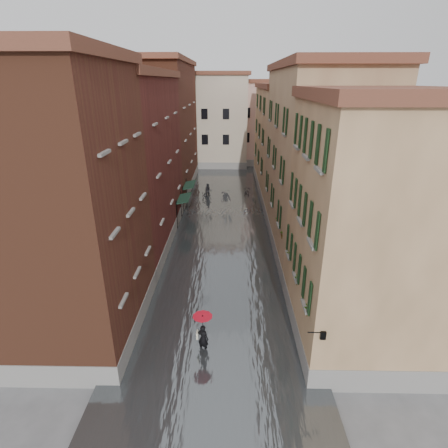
{
  "coord_description": "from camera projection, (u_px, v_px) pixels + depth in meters",
  "views": [
    {
      "loc": [
        0.68,
        -17.09,
        12.21
      ],
      "look_at": [
        0.26,
        5.38,
        3.0
      ],
      "focal_mm": 28.0,
      "sensor_mm": 36.0,
      "label": 1
    }
  ],
  "objects": [
    {
      "name": "awning_far",
      "position": [
        189.0,
        186.0,
        35.16
      ],
      "size": [
        1.09,
        2.96,
        2.8
      ],
      "color": "#142E21",
      "rests_on": "ground"
    },
    {
      "name": "awning_near",
      "position": [
        184.0,
        199.0,
        31.16
      ],
      "size": [
        1.09,
        2.88,
        2.8
      ],
      "color": "#142E21",
      "rests_on": "ground"
    },
    {
      "name": "building_right_mid",
      "position": [
        315.0,
        163.0,
        26.19
      ],
      "size": [
        6.0,
        14.0,
        13.0
      ],
      "primitive_type": "cube",
      "color": "tan",
      "rests_on": "ground"
    },
    {
      "name": "building_right_far",
      "position": [
        285.0,
        141.0,
        40.35
      ],
      "size": [
        6.0,
        16.0,
        11.5
      ],
      "primitive_type": "cube",
      "color": "#8E6C49",
      "rests_on": "ground"
    },
    {
      "name": "building_left_far",
      "position": [
        164.0,
        130.0,
        40.12
      ],
      "size": [
        6.0,
        16.0,
        14.0
      ],
      "primitive_type": "cube",
      "color": "brown",
      "rests_on": "ground"
    },
    {
      "name": "building_left_mid",
      "position": [
        130.0,
        166.0,
        26.53
      ],
      "size": [
        6.0,
        14.0,
        12.5
      ],
      "primitive_type": "cube",
      "color": "#5C231D",
      "rests_on": "ground"
    },
    {
      "name": "floodwater",
      "position": [
        223.0,
        222.0,
        32.44
      ],
      "size": [
        10.0,
        60.0,
        0.2
      ],
      "primitive_type": "cube",
      "color": "#484D50",
      "rests_on": "ground"
    },
    {
      "name": "building_end_pink",
      "position": [
        264.0,
        124.0,
        55.08
      ],
      "size": [
        10.0,
        9.0,
        12.0
      ],
      "primitive_type": "cube",
      "color": "tan",
      "rests_on": "ground"
    },
    {
      "name": "ground",
      "position": [
        218.0,
        306.0,
        20.45
      ],
      "size": [
        120.0,
        120.0,
        0.0
      ],
      "primitive_type": "plane",
      "color": "#575759",
      "rests_on": "ground"
    },
    {
      "name": "building_end_cream",
      "position": [
        207.0,
        122.0,
        53.19
      ],
      "size": [
        12.0,
        9.0,
        13.0
      ],
      "primitive_type": "cube",
      "color": "beige",
      "rests_on": "ground"
    },
    {
      "name": "wall_lantern",
      "position": [
        322.0,
        334.0,
        13.68
      ],
      "size": [
        0.71,
        0.22,
        0.35
      ],
      "color": "black",
      "rests_on": "ground"
    },
    {
      "name": "window_planters",
      "position": [
        291.0,
        249.0,
        19.5
      ],
      "size": [
        0.59,
        11.19,
        0.84
      ],
      "color": "brown",
      "rests_on": "ground"
    },
    {
      "name": "building_right_near",
      "position": [
        365.0,
        230.0,
        16.3
      ],
      "size": [
        6.0,
        8.0,
        11.5
      ],
      "primitive_type": "cube",
      "color": "#8E6C49",
      "rests_on": "ground"
    },
    {
      "name": "building_left_near",
      "position": [
        66.0,
        213.0,
        16.26
      ],
      "size": [
        6.0,
        8.0,
        13.0
      ],
      "primitive_type": "cube",
      "color": "brown",
      "rests_on": "ground"
    },
    {
      "name": "pedestrian_far",
      "position": [
        208.0,
        191.0,
        39.02
      ],
      "size": [
        0.86,
        0.7,
        1.67
      ],
      "primitive_type": "imported",
      "rotation": [
        0.0,
        0.0,
        0.08
      ],
      "color": "black",
      "rests_on": "ground"
    },
    {
      "name": "pedestrian_main",
      "position": [
        203.0,
        330.0,
        16.56
      ],
      "size": [
        0.95,
        0.95,
        2.06
      ],
      "color": "black",
      "rests_on": "ground"
    }
  ]
}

